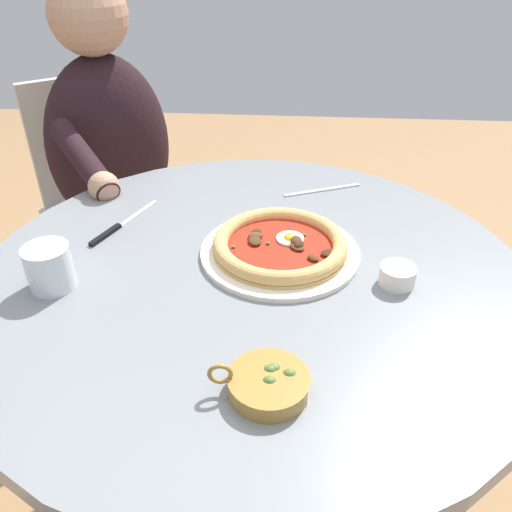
{
  "coord_description": "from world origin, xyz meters",
  "views": [
    {
      "loc": [
        0.06,
        -0.75,
        1.24
      ],
      "look_at": [
        0.01,
        -0.01,
        0.75
      ],
      "focal_mm": 36.39,
      "sensor_mm": 36.0,
      "label": 1
    }
  ],
  "objects_px": {
    "olive_pan": "(268,383)",
    "diner_person": "(120,211)",
    "steak_knife": "(116,228)",
    "cafe_chair_diner": "(104,191)",
    "dining_table": "(253,319)",
    "water_glass": "(50,270)",
    "pizza_on_plate": "(280,246)",
    "fork_utensil": "(322,190)",
    "ramekin_capers": "(397,275)"
  },
  "relations": [
    {
      "from": "steak_knife",
      "to": "olive_pan",
      "type": "bearing_deg",
      "value": -50.41
    },
    {
      "from": "water_glass",
      "to": "diner_person",
      "type": "distance_m",
      "value": 0.71
    },
    {
      "from": "ramekin_capers",
      "to": "cafe_chair_diner",
      "type": "height_order",
      "value": "cafe_chair_diner"
    },
    {
      "from": "dining_table",
      "to": "cafe_chair_diner",
      "type": "height_order",
      "value": "cafe_chair_diner"
    },
    {
      "from": "fork_utensil",
      "to": "ramekin_capers",
      "type": "bearing_deg",
      "value": -71.8
    },
    {
      "from": "dining_table",
      "to": "ramekin_capers",
      "type": "relative_size",
      "value": 16.11
    },
    {
      "from": "pizza_on_plate",
      "to": "ramekin_capers",
      "type": "xyz_separation_m",
      "value": [
        0.2,
        -0.08,
        0.0
      ]
    },
    {
      "from": "diner_person",
      "to": "fork_utensil",
      "type": "bearing_deg",
      "value": -23.89
    },
    {
      "from": "water_glass",
      "to": "diner_person",
      "type": "height_order",
      "value": "diner_person"
    },
    {
      "from": "ramekin_capers",
      "to": "fork_utensil",
      "type": "height_order",
      "value": "ramekin_capers"
    },
    {
      "from": "olive_pan",
      "to": "diner_person",
      "type": "relative_size",
      "value": 0.12
    },
    {
      "from": "steak_knife",
      "to": "fork_utensil",
      "type": "height_order",
      "value": "steak_knife"
    },
    {
      "from": "pizza_on_plate",
      "to": "diner_person",
      "type": "distance_m",
      "value": 0.76
    },
    {
      "from": "water_glass",
      "to": "olive_pan",
      "type": "xyz_separation_m",
      "value": [
        0.38,
        -0.2,
        -0.02
      ]
    },
    {
      "from": "dining_table",
      "to": "water_glass",
      "type": "xyz_separation_m",
      "value": [
        -0.33,
        -0.07,
        0.15
      ]
    },
    {
      "from": "dining_table",
      "to": "olive_pan",
      "type": "height_order",
      "value": "olive_pan"
    },
    {
      "from": "steak_knife",
      "to": "fork_utensil",
      "type": "bearing_deg",
      "value": 26.35
    },
    {
      "from": "fork_utensil",
      "to": "diner_person",
      "type": "relative_size",
      "value": 0.15
    },
    {
      "from": "dining_table",
      "to": "olive_pan",
      "type": "relative_size",
      "value": 7.31
    },
    {
      "from": "dining_table",
      "to": "steak_knife",
      "type": "xyz_separation_m",
      "value": [
        -0.28,
        0.12,
        0.12
      ]
    },
    {
      "from": "dining_table",
      "to": "fork_utensil",
      "type": "relative_size",
      "value": 5.63
    },
    {
      "from": "ramekin_capers",
      "to": "diner_person",
      "type": "distance_m",
      "value": 0.95
    },
    {
      "from": "olive_pan",
      "to": "diner_person",
      "type": "bearing_deg",
      "value": 119.65
    },
    {
      "from": "water_glass",
      "to": "olive_pan",
      "type": "height_order",
      "value": "water_glass"
    },
    {
      "from": "water_glass",
      "to": "steak_knife",
      "type": "relative_size",
      "value": 0.39
    },
    {
      "from": "fork_utensil",
      "to": "water_glass",
      "type": "bearing_deg",
      "value": -139.45
    },
    {
      "from": "steak_knife",
      "to": "diner_person",
      "type": "relative_size",
      "value": 0.17
    },
    {
      "from": "olive_pan",
      "to": "dining_table",
      "type": "bearing_deg",
      "value": 98.88
    },
    {
      "from": "pizza_on_plate",
      "to": "cafe_chair_diner",
      "type": "xyz_separation_m",
      "value": [
        -0.58,
        0.64,
        -0.23
      ]
    },
    {
      "from": "pizza_on_plate",
      "to": "ramekin_capers",
      "type": "height_order",
      "value": "pizza_on_plate"
    },
    {
      "from": "dining_table",
      "to": "pizza_on_plate",
      "type": "xyz_separation_m",
      "value": [
        0.05,
        0.05,
        0.13
      ]
    },
    {
      "from": "water_glass",
      "to": "fork_utensil",
      "type": "height_order",
      "value": "water_glass"
    },
    {
      "from": "dining_table",
      "to": "ramekin_capers",
      "type": "bearing_deg",
      "value": -5.73
    },
    {
      "from": "diner_person",
      "to": "cafe_chair_diner",
      "type": "height_order",
      "value": "diner_person"
    },
    {
      "from": "olive_pan",
      "to": "fork_utensil",
      "type": "height_order",
      "value": "olive_pan"
    },
    {
      "from": "diner_person",
      "to": "cafe_chair_diner",
      "type": "distance_m",
      "value": 0.14
    },
    {
      "from": "pizza_on_plate",
      "to": "steak_knife",
      "type": "distance_m",
      "value": 0.34
    },
    {
      "from": "fork_utensil",
      "to": "olive_pan",
      "type": "bearing_deg",
      "value": -98.51
    },
    {
      "from": "pizza_on_plate",
      "to": "diner_person",
      "type": "height_order",
      "value": "diner_person"
    },
    {
      "from": "steak_knife",
      "to": "water_glass",
      "type": "bearing_deg",
      "value": -104.1
    },
    {
      "from": "steak_knife",
      "to": "cafe_chair_diner",
      "type": "distance_m",
      "value": 0.66
    },
    {
      "from": "fork_utensil",
      "to": "cafe_chair_diner",
      "type": "relative_size",
      "value": 0.21
    },
    {
      "from": "dining_table",
      "to": "cafe_chair_diner",
      "type": "distance_m",
      "value": 0.88
    },
    {
      "from": "steak_knife",
      "to": "olive_pan",
      "type": "distance_m",
      "value": 0.51
    },
    {
      "from": "olive_pan",
      "to": "diner_person",
      "type": "xyz_separation_m",
      "value": [
        -0.49,
        0.86,
        -0.23
      ]
    },
    {
      "from": "steak_knife",
      "to": "olive_pan",
      "type": "xyz_separation_m",
      "value": [
        0.33,
        -0.4,
        0.01
      ]
    },
    {
      "from": "olive_pan",
      "to": "cafe_chair_diner",
      "type": "bearing_deg",
      "value": 120.52
    },
    {
      "from": "dining_table",
      "to": "pizza_on_plate",
      "type": "distance_m",
      "value": 0.15
    },
    {
      "from": "ramekin_capers",
      "to": "fork_utensil",
      "type": "relative_size",
      "value": 0.35
    },
    {
      "from": "steak_knife",
      "to": "ramekin_capers",
      "type": "height_order",
      "value": "ramekin_capers"
    }
  ]
}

